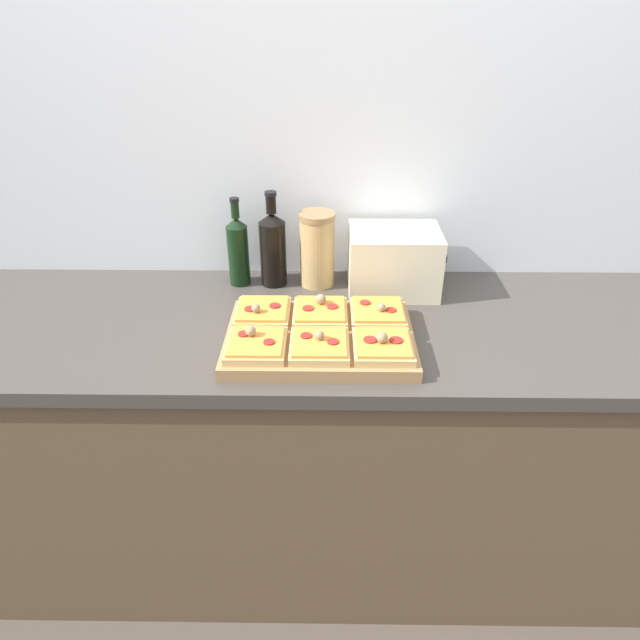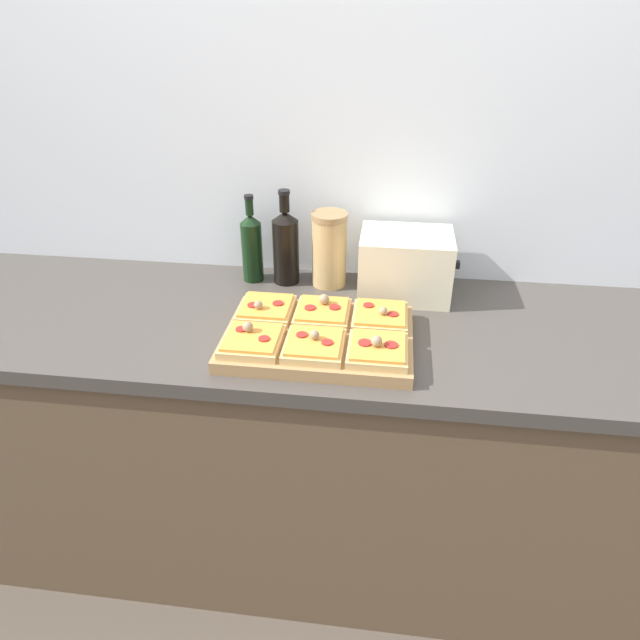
% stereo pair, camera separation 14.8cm
% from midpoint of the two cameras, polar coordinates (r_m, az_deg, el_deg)
% --- Properties ---
extents(ground_plane, '(12.00, 12.00, 0.00)m').
position_cam_midpoint_polar(ground_plane, '(1.98, -0.82, -28.21)').
color(ground_plane, '#4C4238').
extents(wall_back, '(6.00, 0.06, 2.50)m').
position_cam_midpoint_polar(wall_back, '(1.77, -0.56, 15.86)').
color(wall_back, silver).
rests_on(wall_back, ground_plane).
extents(kitchen_counter, '(2.63, 0.67, 0.89)m').
position_cam_midpoint_polar(kitchen_counter, '(1.84, -0.67, -12.24)').
color(kitchen_counter, brown).
rests_on(kitchen_counter, ground_plane).
extents(cutting_board, '(0.48, 0.34, 0.03)m').
position_cam_midpoint_polar(cutting_board, '(1.47, -2.89, -1.91)').
color(cutting_board, '#A37A4C').
rests_on(cutting_board, kitchen_counter).
extents(pizza_slice_back_left, '(0.14, 0.15, 0.05)m').
position_cam_midpoint_polar(pizza_slice_back_left, '(1.54, -8.49, 0.72)').
color(pizza_slice_back_left, tan).
rests_on(pizza_slice_back_left, cutting_board).
extents(pizza_slice_back_center, '(0.14, 0.15, 0.06)m').
position_cam_midpoint_polar(pizza_slice_back_center, '(1.52, -2.74, 0.73)').
color(pizza_slice_back_center, tan).
rests_on(pizza_slice_back_center, cutting_board).
extents(pizza_slice_back_right, '(0.14, 0.15, 0.05)m').
position_cam_midpoint_polar(pizza_slice_back_right, '(1.52, 3.06, 0.66)').
color(pizza_slice_back_right, tan).
rests_on(pizza_slice_back_right, cutting_board).
extents(pizza_slice_front_left, '(0.14, 0.15, 0.05)m').
position_cam_midpoint_polar(pizza_slice_front_left, '(1.40, -9.43, -2.52)').
color(pizza_slice_front_left, tan).
rests_on(pizza_slice_front_left, cutting_board).
extents(pizza_slice_front_center, '(0.14, 0.15, 0.05)m').
position_cam_midpoint_polar(pizza_slice_front_center, '(1.39, -3.11, -2.62)').
color(pizza_slice_front_center, tan).
rests_on(pizza_slice_front_center, cutting_board).
extents(pizza_slice_front_right, '(0.14, 0.15, 0.06)m').
position_cam_midpoint_polar(pizza_slice_front_right, '(1.38, 3.27, -2.65)').
color(pizza_slice_front_right, tan).
rests_on(pizza_slice_front_right, cutting_board).
extents(olive_oil_bottle, '(0.06, 0.06, 0.27)m').
position_cam_midpoint_polar(olive_oil_bottle, '(1.77, -10.60, 6.88)').
color(olive_oil_bottle, black).
rests_on(olive_oil_bottle, kitchen_counter).
extents(wine_bottle, '(0.08, 0.08, 0.29)m').
position_cam_midpoint_polar(wine_bottle, '(1.75, -7.18, 7.16)').
color(wine_bottle, black).
rests_on(wine_bottle, kitchen_counter).
extents(grain_jar_tall, '(0.11, 0.11, 0.23)m').
position_cam_midpoint_polar(grain_jar_tall, '(1.74, -2.75, 7.04)').
color(grain_jar_tall, tan).
rests_on(grain_jar_tall, kitchen_counter).
extents(toaster_oven, '(0.29, 0.20, 0.19)m').
position_cam_midpoint_polar(toaster_oven, '(1.71, 4.93, 5.85)').
color(toaster_oven, beige).
rests_on(toaster_oven, kitchen_counter).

